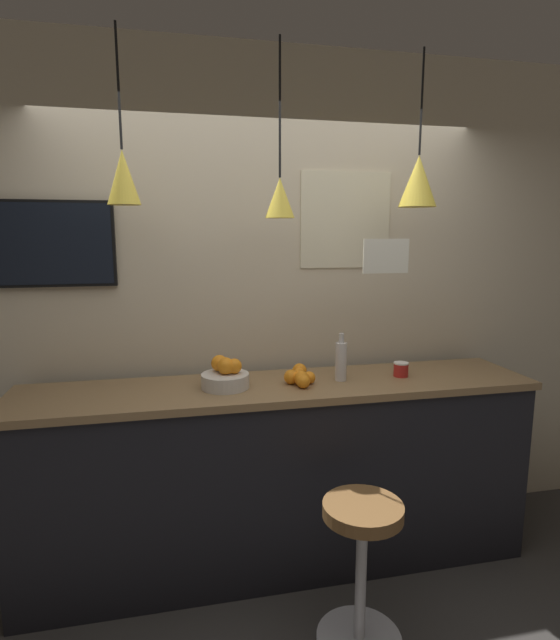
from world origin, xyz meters
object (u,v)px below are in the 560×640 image
object	(u,v)px
bar_stool	(362,550)
mounted_tv	(54,244)
juice_bottle	(341,361)
spread_jar	(401,369)
fruit_bowl	(226,375)

from	to	relation	value
bar_stool	mounted_tv	xyz separation A→B (m)	(-1.39, 0.97, 1.34)
juice_bottle	spread_jar	distance (m)	0.37
bar_stool	juice_bottle	size ratio (longest dim) A/B	2.58
juice_bottle	spread_jar	xyz separation A→B (m)	(0.36, 0.00, -0.07)
fruit_bowl	juice_bottle	distance (m)	0.64
fruit_bowl	juice_bottle	xyz separation A→B (m)	(0.63, -0.00, 0.04)
spread_jar	mounted_tv	bearing A→B (deg)	169.48
fruit_bowl	mounted_tv	world-z (taller)	mounted_tv
fruit_bowl	mounted_tv	size ratio (longest dim) A/B	0.40
bar_stool	spread_jar	distance (m)	1.01
bar_stool	fruit_bowl	bearing A→B (deg)	130.05
fruit_bowl	spread_jar	world-z (taller)	fruit_bowl
fruit_bowl	juice_bottle	world-z (taller)	juice_bottle
bar_stool	fruit_bowl	world-z (taller)	fruit_bowl
juice_bottle	mounted_tv	bearing A→B (deg)	167.04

